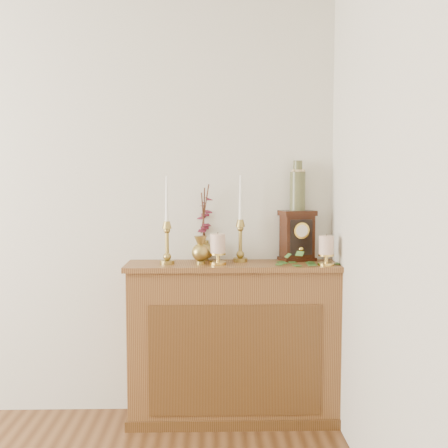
{
  "coord_description": "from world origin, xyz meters",
  "views": [
    {
      "loc": [
        1.28,
        -0.9,
        1.39
      ],
      "look_at": [
        1.34,
        2.05,
        1.16
      ],
      "focal_mm": 42.0,
      "sensor_mm": 36.0,
      "label": 1
    }
  ],
  "objects_px": {
    "bud_vase": "(200,250)",
    "ceramic_vase": "(298,188)",
    "mantel_clock": "(297,236)",
    "ginger_jar": "(204,226)",
    "candlestick_left": "(167,235)",
    "candlestick_center": "(240,234)"
  },
  "relations": [
    {
      "from": "candlestick_center",
      "to": "bud_vase",
      "type": "distance_m",
      "value": 0.27
    },
    {
      "from": "candlestick_center",
      "to": "bud_vase",
      "type": "bearing_deg",
      "value": -157.48
    },
    {
      "from": "candlestick_left",
      "to": "mantel_clock",
      "type": "distance_m",
      "value": 0.77
    },
    {
      "from": "candlestick_center",
      "to": "ceramic_vase",
      "type": "distance_m",
      "value": 0.43
    },
    {
      "from": "candlestick_left",
      "to": "ginger_jar",
      "type": "distance_m",
      "value": 0.27
    },
    {
      "from": "ginger_jar",
      "to": "mantel_clock",
      "type": "distance_m",
      "value": 0.56
    },
    {
      "from": "ginger_jar",
      "to": "ceramic_vase",
      "type": "distance_m",
      "value": 0.6
    },
    {
      "from": "ceramic_vase",
      "to": "candlestick_left",
      "type": "bearing_deg",
      "value": -170.65
    },
    {
      "from": "candlestick_left",
      "to": "ginger_jar",
      "type": "relative_size",
      "value": 1.1
    },
    {
      "from": "mantel_clock",
      "to": "ginger_jar",
      "type": "bearing_deg",
      "value": 161.11
    },
    {
      "from": "ginger_jar",
      "to": "candlestick_left",
      "type": "bearing_deg",
      "value": -141.34
    },
    {
      "from": "candlestick_left",
      "to": "ceramic_vase",
      "type": "relative_size",
      "value": 1.7
    },
    {
      "from": "ceramic_vase",
      "to": "mantel_clock",
      "type": "bearing_deg",
      "value": -75.83
    },
    {
      "from": "candlestick_left",
      "to": "candlestick_center",
      "type": "distance_m",
      "value": 0.43
    },
    {
      "from": "bud_vase",
      "to": "ceramic_vase",
      "type": "bearing_deg",
      "value": 13.47
    },
    {
      "from": "bud_vase",
      "to": "ginger_jar",
      "type": "relative_size",
      "value": 0.35
    },
    {
      "from": "bud_vase",
      "to": "ginger_jar",
      "type": "distance_m",
      "value": 0.22
    },
    {
      "from": "ceramic_vase",
      "to": "ginger_jar",
      "type": "bearing_deg",
      "value": 175.55
    },
    {
      "from": "candlestick_left",
      "to": "bud_vase",
      "type": "bearing_deg",
      "value": -3.47
    },
    {
      "from": "ginger_jar",
      "to": "mantel_clock",
      "type": "xyz_separation_m",
      "value": [
        0.55,
        -0.05,
        -0.06
      ]
    },
    {
      "from": "candlestick_left",
      "to": "ginger_jar",
      "type": "height_order",
      "value": "candlestick_left"
    },
    {
      "from": "candlestick_left",
      "to": "bud_vase",
      "type": "height_order",
      "value": "candlestick_left"
    }
  ]
}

